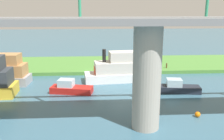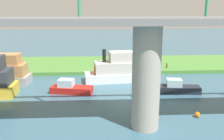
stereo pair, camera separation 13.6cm
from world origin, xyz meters
name	(u,v)px [view 1 (the left image)]	position (x,y,z in m)	size (l,w,h in m)	color
ground_plane	(104,75)	(0.00, 0.00, 0.00)	(160.00, 160.00, 0.00)	#386075
grassy_bank	(103,64)	(0.00, -6.00, 0.25)	(80.00, 12.00, 0.50)	#4C8438
bridge_pylon	(147,78)	(-2.86, 16.51, 4.18)	(2.23, 2.23, 8.36)	#9E998E
bridge_span	(149,18)	(-2.86, 16.49, 8.85)	(73.03, 4.30, 3.25)	slate
person_on_bank	(125,63)	(-3.25, -2.53, 1.20)	(0.48, 0.48, 1.39)	#2D334C
mooring_post	(167,66)	(-9.64, -1.72, 0.88)	(0.20, 0.20, 0.76)	brown
motorboat_red	(119,69)	(-1.87, 2.98, 1.60)	(8.72, 3.68, 4.33)	white
pontoon_yellow	(178,87)	(-8.30, 8.04, 0.56)	(4.89, 2.34, 1.56)	#1E232D
motorboat_white	(70,88)	(4.15, 7.52, 0.57)	(5.00, 2.60, 1.59)	red
marker_buoy	(198,114)	(-7.93, 14.86, 0.25)	(0.50, 0.50, 0.50)	orange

